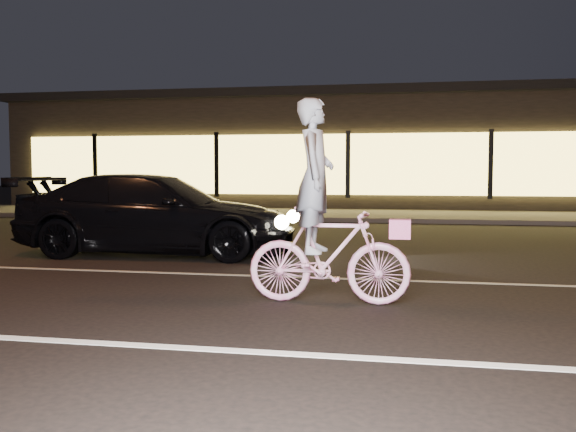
# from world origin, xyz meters

# --- Properties ---
(ground) EXTENTS (90.00, 90.00, 0.00)m
(ground) POSITION_xyz_m (0.00, 0.00, 0.00)
(ground) COLOR black
(ground) RESTS_ON ground
(lane_stripe_near) EXTENTS (60.00, 0.12, 0.01)m
(lane_stripe_near) POSITION_xyz_m (0.00, -1.50, 0.00)
(lane_stripe_near) COLOR silver
(lane_stripe_near) RESTS_ON ground
(lane_stripe_far) EXTENTS (60.00, 0.10, 0.01)m
(lane_stripe_far) POSITION_xyz_m (0.00, 2.00, 0.00)
(lane_stripe_far) COLOR gray
(lane_stripe_far) RESTS_ON ground
(sidewalk) EXTENTS (30.00, 4.00, 0.12)m
(sidewalk) POSITION_xyz_m (0.00, 13.00, 0.06)
(sidewalk) COLOR #383533
(sidewalk) RESTS_ON ground
(storefront) EXTENTS (25.40, 8.42, 4.20)m
(storefront) POSITION_xyz_m (0.00, 18.97, 2.15)
(storefront) COLOR black
(storefront) RESTS_ON ground
(cyclist) EXTENTS (1.73, 0.60, 2.18)m
(cyclist) POSITION_xyz_m (1.23, 0.43, 0.77)
(cyclist) COLOR #FF50A7
(cyclist) RESTS_ON ground
(sedan) EXTENTS (4.74, 2.11, 1.35)m
(sedan) POSITION_xyz_m (-2.09, 3.84, 0.68)
(sedan) COLOR black
(sedan) RESTS_ON ground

